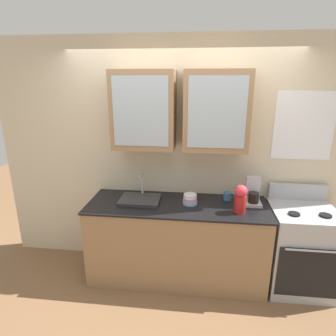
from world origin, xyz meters
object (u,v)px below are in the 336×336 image
(bowl_stack, at_px, (190,199))
(coffee_maker, at_px, (253,194))
(sink_faucet, at_px, (140,199))
(cup_near_sink, at_px, (227,196))
(vase, at_px, (240,198))
(stove_range, at_px, (300,248))

(bowl_stack, distance_m, coffee_maker, 0.68)
(sink_faucet, xyz_separation_m, bowl_stack, (0.55, -0.02, 0.03))
(bowl_stack, xyz_separation_m, cup_near_sink, (0.41, 0.15, -0.01))
(sink_faucet, relative_size, vase, 1.51)
(bowl_stack, bearing_deg, stove_range, -1.39)
(bowl_stack, height_order, coffee_maker, coffee_maker)
(stove_range, xyz_separation_m, sink_faucet, (-1.74, 0.05, 0.47))
(vase, xyz_separation_m, cup_near_sink, (-0.10, 0.30, -0.11))
(vase, bearing_deg, coffee_maker, 55.89)
(sink_faucet, relative_size, cup_near_sink, 3.62)
(stove_range, height_order, vase, vase)
(coffee_maker, bearing_deg, sink_faucet, -176.43)
(stove_range, distance_m, coffee_maker, 0.77)
(stove_range, relative_size, sink_faucet, 2.46)
(coffee_maker, bearing_deg, stove_range, -13.55)
(cup_near_sink, bearing_deg, bowl_stack, -159.49)
(bowl_stack, distance_m, vase, 0.54)
(vase, height_order, coffee_maker, vase)
(cup_near_sink, bearing_deg, stove_range, -13.18)
(sink_faucet, xyz_separation_m, vase, (1.06, -0.17, 0.13))
(sink_faucet, bearing_deg, stove_range, -1.58)
(stove_range, bearing_deg, bowl_stack, 178.61)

